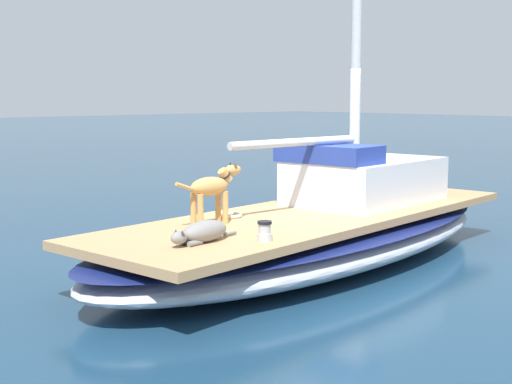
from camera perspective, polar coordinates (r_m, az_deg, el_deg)
name	(u,v)px	position (r m, az deg, el deg)	size (l,w,h in m)	color
ground_plane	(314,262)	(9.38, 4.59, -5.58)	(120.00, 120.00, 0.00)	navy
sailboat_main	(314,237)	(9.31, 4.61, -3.57)	(3.40, 7.49, 0.66)	#B2B7C1
cabin_house	(362,178)	(10.12, 8.38, 1.13)	(1.66, 2.38, 0.84)	silver
dog_tan	(213,188)	(8.32, -3.46, 0.31)	(0.22, 0.93, 0.70)	tan
dog_grey	(202,232)	(7.35, -4.27, -3.18)	(0.35, 0.95, 0.22)	gray
deck_winch	(265,232)	(7.39, 0.69, -3.17)	(0.16, 0.16, 0.21)	#B7B7BC
coiled_rope	(229,215)	(8.85, -2.15, -1.85)	(0.32, 0.32, 0.04)	beige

